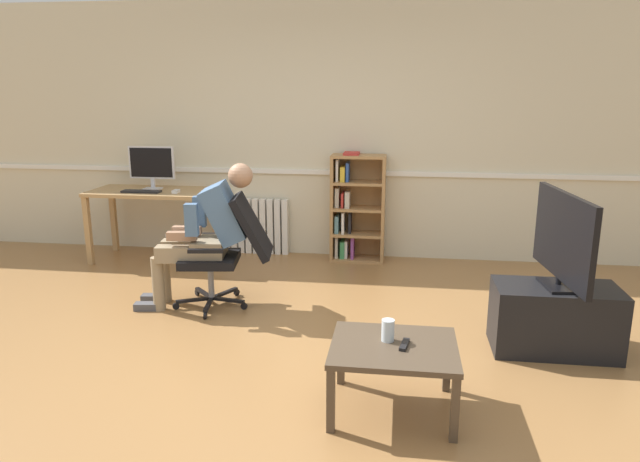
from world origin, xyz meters
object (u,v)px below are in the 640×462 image
object	(u,v)px
imac_monitor	(152,164)
coffee_table	(394,353)
tv_screen	(563,239)
computer_mouse	(176,191)
bookshelf	(354,209)
person_seated	(206,231)
tv_stand	(555,319)
radiator	(252,226)
office_chair	(229,247)
spare_remote	(404,345)
computer_desk	(152,200)
drinking_glass	(388,330)
keyboard	(141,191)

from	to	relation	value
imac_monitor	coffee_table	size ratio (longest dim) A/B	0.70
tv_screen	coffee_table	distance (m)	1.53
coffee_table	computer_mouse	bearing A→B (deg)	131.49
imac_monitor	bookshelf	bearing A→B (deg)	5.75
person_seated	computer_mouse	bearing A→B (deg)	-156.43
imac_monitor	tv_stand	size ratio (longest dim) A/B	0.59
computer_mouse	radiator	distance (m)	0.95
office_chair	spare_remote	xyz separation A→B (m)	(1.45, -1.47, -0.11)
computer_mouse	office_chair	distance (m)	1.43
computer_desk	spare_remote	world-z (taller)	computer_desk
drinking_glass	spare_remote	bearing A→B (deg)	-31.87
computer_desk	bookshelf	xyz separation A→B (m)	(2.12, 0.29, -0.09)
drinking_glass	keyboard	bearing A→B (deg)	136.19
imac_monitor	spare_remote	size ratio (longest dim) A/B	3.31
keyboard	imac_monitor	bearing A→B (deg)	80.92
radiator	person_seated	world-z (taller)	person_seated
tv_stand	spare_remote	size ratio (longest dim) A/B	5.61
tv_screen	imac_monitor	bearing A→B (deg)	57.32
imac_monitor	keyboard	xyz separation A→B (m)	(-0.03, -0.22, -0.25)
tv_stand	tv_screen	world-z (taller)	tv_screen
office_chair	person_seated	size ratio (longest dim) A/B	0.79
computer_desk	drinking_glass	world-z (taller)	computer_desk
computer_mouse	office_chair	bearing A→B (deg)	-51.37
imac_monitor	person_seated	distance (m)	1.71
computer_mouse	imac_monitor	bearing A→B (deg)	149.20
radiator	coffee_table	world-z (taller)	radiator
tv_screen	drinking_glass	size ratio (longest dim) A/B	7.61
tv_stand	spare_remote	distance (m)	1.42
person_seated	office_chair	bearing A→B (deg)	90.00
computer_desk	drinking_glass	size ratio (longest dim) A/B	10.02
bookshelf	coffee_table	size ratio (longest dim) A/B	1.63
keyboard	tv_screen	world-z (taller)	tv_screen
radiator	computer_mouse	bearing A→B (deg)	-142.27
computer_desk	drinking_glass	bearing A→B (deg)	-45.87
tv_screen	drinking_glass	distance (m)	1.49
computer_mouse	drinking_glass	size ratio (longest dim) A/B	0.79
tv_screen	computer_mouse	bearing A→B (deg)	57.80
bookshelf	tv_screen	size ratio (longest dim) A/B	1.20
radiator	tv_screen	bearing A→B (deg)	-38.16
imac_monitor	office_chair	distance (m)	1.84
computer_desk	person_seated	xyz separation A→B (m)	(1.01, -1.25, 0.00)
person_seated	tv_stand	distance (m)	2.76
computer_mouse	tv_stand	xyz separation A→B (m)	(3.37, -1.63, -0.54)
imac_monitor	computer_mouse	distance (m)	0.46
computer_desk	radiator	size ratio (longest dim) A/B	1.57
imac_monitor	drinking_glass	size ratio (longest dim) A/B	3.92
office_chair	person_seated	distance (m)	0.23
bookshelf	drinking_glass	world-z (taller)	bookshelf
imac_monitor	coffee_table	distance (m)	3.85
keyboard	person_seated	size ratio (longest dim) A/B	0.33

